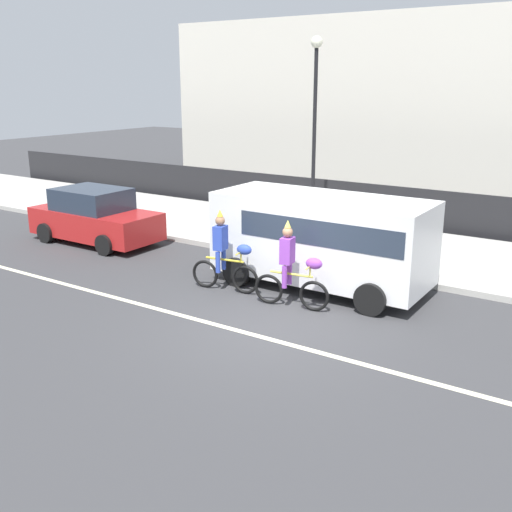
{
  "coord_description": "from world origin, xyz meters",
  "views": [
    {
      "loc": [
        5.88,
        -9.35,
        4.69
      ],
      "look_at": [
        -1.08,
        1.2,
        1.0
      ],
      "focal_mm": 42.0,
      "sensor_mm": 36.0,
      "label": 1
    }
  ],
  "objects_px": {
    "parked_car_red": "(95,217)",
    "street_lamp_post": "(315,105)",
    "parade_cyclist_purple": "(292,270)",
    "parade_cyclist_cobalt": "(225,256)",
    "parked_van_white": "(324,235)"
  },
  "relations": [
    {
      "from": "parade_cyclist_cobalt",
      "to": "parade_cyclist_purple",
      "type": "distance_m",
      "value": 1.83
    },
    {
      "from": "parked_van_white",
      "to": "parade_cyclist_cobalt",
      "type": "bearing_deg",
      "value": -141.4
    },
    {
      "from": "parade_cyclist_purple",
      "to": "street_lamp_post",
      "type": "bearing_deg",
      "value": 114.66
    },
    {
      "from": "parade_cyclist_purple",
      "to": "parked_car_red",
      "type": "xyz_separation_m",
      "value": [
        -7.69,
        1.47,
        -0.06
      ]
    },
    {
      "from": "parade_cyclist_cobalt",
      "to": "parked_van_white",
      "type": "relative_size",
      "value": 0.38
    },
    {
      "from": "parked_van_white",
      "to": "parked_car_red",
      "type": "xyz_separation_m",
      "value": [
        -7.66,
        -0.05,
        -0.5
      ]
    },
    {
      "from": "parade_cyclist_cobalt",
      "to": "street_lamp_post",
      "type": "xyz_separation_m",
      "value": [
        -1.06,
        6.19,
        3.15
      ]
    },
    {
      "from": "parade_cyclist_cobalt",
      "to": "parked_van_white",
      "type": "distance_m",
      "value": 2.34
    },
    {
      "from": "parked_car_red",
      "to": "parade_cyclist_cobalt",
      "type": "bearing_deg",
      "value": -13.27
    },
    {
      "from": "parade_cyclist_purple",
      "to": "parked_car_red",
      "type": "bearing_deg",
      "value": 169.2
    },
    {
      "from": "parade_cyclist_cobalt",
      "to": "parked_car_red",
      "type": "relative_size",
      "value": 0.47
    },
    {
      "from": "parade_cyclist_cobalt",
      "to": "street_lamp_post",
      "type": "distance_m",
      "value": 7.02
    },
    {
      "from": "parade_cyclist_cobalt",
      "to": "street_lamp_post",
      "type": "relative_size",
      "value": 0.33
    },
    {
      "from": "parked_car_red",
      "to": "street_lamp_post",
      "type": "bearing_deg",
      "value": 45.01
    },
    {
      "from": "parade_cyclist_purple",
      "to": "parked_car_red",
      "type": "relative_size",
      "value": 0.47
    }
  ]
}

